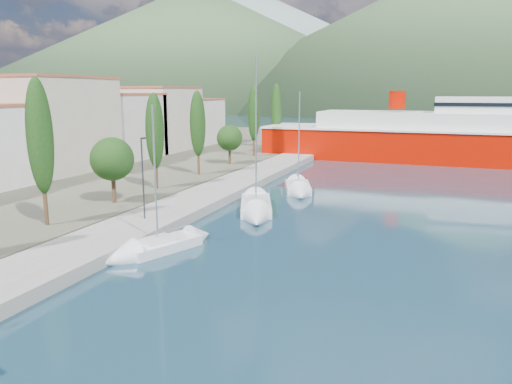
% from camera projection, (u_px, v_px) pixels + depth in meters
% --- Properties ---
extents(ground, '(1400.00, 1400.00, 0.00)m').
position_uv_depth(ground, '(396.00, 131.00, 131.68)').
color(ground, '#1A3747').
extents(quay, '(5.00, 88.00, 0.80)m').
position_uv_depth(quay, '(212.00, 194.00, 48.31)').
color(quay, gray).
rests_on(quay, ground).
extents(town_buildings, '(9.20, 69.20, 11.30)m').
position_uv_depth(town_buildings, '(88.00, 127.00, 65.18)').
color(town_buildings, beige).
rests_on(town_buildings, land_strip).
extents(tree_row, '(3.71, 63.35, 10.83)m').
position_uv_depth(tree_row, '(183.00, 132.00, 53.78)').
color(tree_row, '#47301E').
rests_on(tree_row, land_strip).
extents(lamp_posts, '(0.15, 45.49, 6.06)m').
position_uv_depth(lamp_posts, '(151.00, 173.00, 37.75)').
color(lamp_posts, '#2D2D33').
rests_on(lamp_posts, quay).
extents(sailboat_near, '(4.53, 7.39, 10.21)m').
position_uv_depth(sailboat_near, '(140.00, 252.00, 31.14)').
color(sailboat_near, silver).
rests_on(sailboat_near, ground).
extents(sailboat_mid, '(5.86, 9.98, 13.98)m').
position_uv_depth(sailboat_mid, '(256.00, 212.00, 41.28)').
color(sailboat_mid, silver).
rests_on(sailboat_mid, ground).
extents(sailboat_far, '(4.80, 7.96, 11.15)m').
position_uv_depth(sailboat_far, '(299.00, 191.00, 50.18)').
color(sailboat_far, silver).
rests_on(sailboat_far, ground).
extents(ferry, '(54.86, 12.39, 10.86)m').
position_uv_depth(ferry, '(449.00, 139.00, 73.35)').
color(ferry, '#B00D00').
rests_on(ferry, ground).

